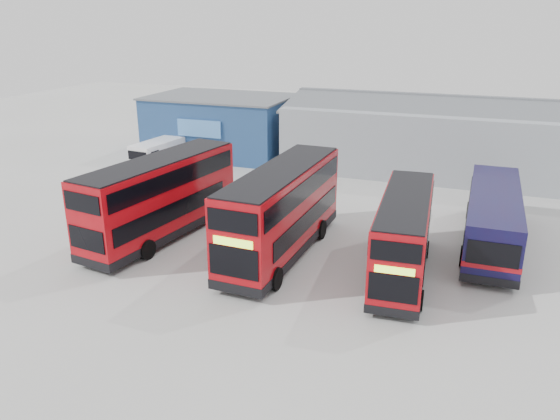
# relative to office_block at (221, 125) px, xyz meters

# --- Properties ---
(ground_plane) EXTENTS (120.00, 120.00, 0.00)m
(ground_plane) POSITION_rel_office_block_xyz_m (14.00, -17.99, -2.58)
(ground_plane) COLOR #A9AAA4
(ground_plane) RESTS_ON ground
(office_block) EXTENTS (12.30, 8.32, 5.12)m
(office_block) POSITION_rel_office_block_xyz_m (0.00, 0.00, 0.00)
(office_block) COLOR navy
(office_block) RESTS_ON ground
(maintenance_shed) EXTENTS (30.50, 12.00, 5.89)m
(maintenance_shed) POSITION_rel_office_block_xyz_m (22.00, 2.01, 0.02)
(maintenance_shed) COLOR #9399A0
(maintenance_shed) RESTS_ON ground
(double_decker_left) EXTENTS (4.14, 10.98, 4.54)m
(double_decker_left) POSITION_rel_office_block_xyz_m (5.63, -19.08, -0.32)
(double_decker_left) COLOR #B00A11
(double_decker_left) RESTS_ON ground
(double_decker_centre) EXTENTS (3.10, 11.05, 4.63)m
(double_decker_centre) POSITION_rel_office_block_xyz_m (12.68, -18.89, -0.28)
(double_decker_centre) COLOR #B00A11
(double_decker_centre) RESTS_ON ground
(double_decker_right) EXTENTS (2.84, 9.43, 3.94)m
(double_decker_right) POSITION_rel_office_block_xyz_m (18.91, -19.17, -0.62)
(double_decker_right) COLOR #B00A11
(double_decker_right) RESTS_ON ground
(single_decker_blue) EXTENTS (2.78, 11.28, 3.05)m
(single_decker_blue) POSITION_rel_office_block_xyz_m (22.91, -14.01, -1.06)
(single_decker_blue) COLOR #0C0D38
(single_decker_blue) RESTS_ON ground
(panel_van) EXTENTS (2.57, 5.18, 2.18)m
(panel_van) POSITION_rel_office_block_xyz_m (-2.69, -6.32, -1.36)
(panel_van) COLOR white
(panel_van) RESTS_ON ground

